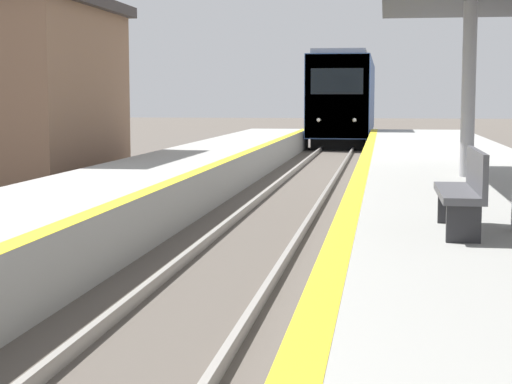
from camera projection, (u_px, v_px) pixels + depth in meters
name	position (u px, v px, depth m)	size (l,w,h in m)	color
train	(346.00, 99.00, 46.45)	(2.89, 17.85, 4.59)	black
bench	(465.00, 189.00, 9.43)	(0.44, 1.74, 0.92)	#4C4C51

